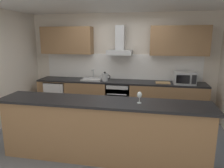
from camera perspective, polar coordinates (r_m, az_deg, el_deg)
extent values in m
cube|color=slate|center=(4.34, -1.23, -14.84)|extent=(5.86, 4.46, 0.02)
cube|color=white|center=(3.91, -1.42, 21.71)|extent=(5.86, 4.46, 0.02)
cube|color=silver|center=(5.66, 2.57, 5.55)|extent=(5.86, 0.12, 2.60)
cube|color=white|center=(5.60, 2.45, 4.75)|extent=(4.13, 0.02, 0.66)
cube|color=olive|center=(5.47, 1.89, -4.01)|extent=(4.28, 0.60, 0.86)
cube|color=black|center=(5.36, 1.92, 0.61)|extent=(4.28, 0.60, 0.04)
cube|color=olive|center=(3.52, -2.57, -12.77)|extent=(3.31, 0.52, 0.97)
cube|color=black|center=(3.34, -2.65, -4.93)|extent=(3.41, 0.64, 0.04)
cube|color=olive|center=(5.79, -12.12, 11.50)|extent=(1.37, 0.32, 0.70)
cube|color=olive|center=(5.36, 17.79, 11.13)|extent=(1.37, 0.32, 0.70)
cube|color=slate|center=(5.44, 1.84, -3.76)|extent=(0.60, 0.56, 0.80)
cube|color=black|center=(5.19, 1.32, -5.33)|extent=(0.50, 0.02, 0.48)
cube|color=#B7BABC|center=(5.08, 1.34, -0.99)|extent=(0.54, 0.02, 0.09)
cylinder|color=#B7BABC|center=(5.09, 1.27, -2.87)|extent=(0.49, 0.02, 0.02)
cube|color=white|center=(5.94, -14.34, -3.11)|extent=(0.58, 0.56, 0.85)
cube|color=silver|center=(5.69, -15.58, -3.86)|extent=(0.55, 0.02, 0.80)
cylinder|color=#B7BABC|center=(5.57, -13.66, -3.66)|extent=(0.02, 0.02, 0.38)
cube|color=#B7BABC|center=(5.27, 19.12, 1.60)|extent=(0.50, 0.36, 0.30)
cube|color=black|center=(5.08, 18.74, 1.23)|extent=(0.30, 0.02, 0.19)
cube|color=black|center=(5.11, 21.40, 1.11)|extent=(0.10, 0.01, 0.21)
cube|color=silver|center=(5.49, -5.42, 1.29)|extent=(0.50, 0.40, 0.04)
cylinder|color=#B7BABC|center=(5.59, -5.08, 2.62)|extent=(0.03, 0.03, 0.26)
cylinder|color=#B7BABC|center=(5.49, -5.33, 3.71)|extent=(0.03, 0.16, 0.03)
cylinder|color=#B7BABC|center=(5.35, -1.96, 1.89)|extent=(0.15, 0.15, 0.20)
sphere|color=black|center=(5.33, -1.97, 3.07)|extent=(0.06, 0.06, 0.06)
cone|color=#B7BABC|center=(5.36, -3.00, 2.35)|extent=(0.09, 0.04, 0.07)
torus|color=black|center=(5.33, -1.01, 1.96)|extent=(0.11, 0.02, 0.11)
cube|color=#B7BABC|center=(5.34, 2.10, 8.58)|extent=(0.62, 0.45, 0.12)
cube|color=#B7BABC|center=(5.37, 2.22, 12.45)|extent=(0.22, 0.22, 0.60)
cylinder|color=silver|center=(3.25, 7.42, -5.09)|extent=(0.07, 0.07, 0.01)
cylinder|color=silver|center=(3.23, 7.44, -4.28)|extent=(0.01, 0.01, 0.09)
ellipsoid|color=silver|center=(3.21, 7.48, -2.93)|extent=(0.08, 0.08, 0.10)
cube|color=tan|center=(5.25, 13.65, 0.34)|extent=(0.35, 0.24, 0.02)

